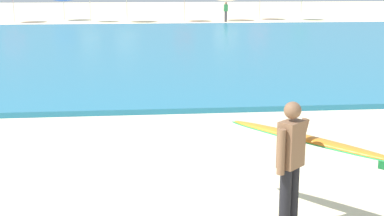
{
  "coord_description": "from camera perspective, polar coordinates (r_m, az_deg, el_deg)",
  "views": [
    {
      "loc": [
        0.66,
        -7.08,
        3.19
      ],
      "look_at": [
        1.61,
        1.94,
        1.1
      ],
      "focal_mm": 51.59,
      "sensor_mm": 36.0,
      "label": 1
    }
  ],
  "objects": [
    {
      "name": "sea",
      "position": [
        27.31,
        -7.4,
        6.32
      ],
      "size": [
        120.0,
        28.0,
        0.14
      ],
      "primitive_type": "cube",
      "color": "teal",
      "rests_on": "ground"
    },
    {
      "name": "surfer_with_board",
      "position": [
        7.33,
        11.08,
        -4.47
      ],
      "size": [
        1.98,
        2.12,
        1.73
      ],
      "color": "black",
      "rests_on": "ground"
    },
    {
      "name": "beachgoer_near_row_left",
      "position": [
        44.71,
        3.51,
        9.96
      ],
      "size": [
        0.32,
        0.2,
        1.58
      ],
      "color": "#383842",
      "rests_on": "ground"
    }
  ]
}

